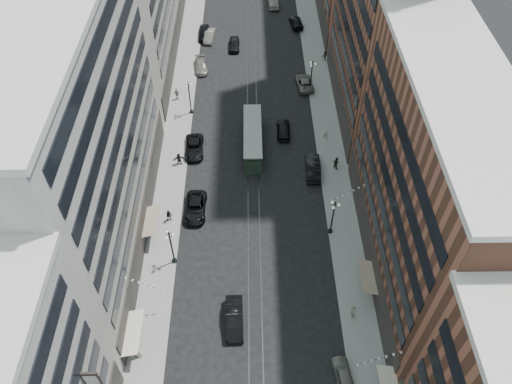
{
  "coord_description": "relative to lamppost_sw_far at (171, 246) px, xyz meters",
  "views": [
    {
      "loc": [
        -0.32,
        -4.61,
        48.15
      ],
      "look_at": [
        0.27,
        34.24,
        5.0
      ],
      "focal_mm": 35.0,
      "sensor_mm": 36.0,
      "label": 1
    }
  ],
  "objects": [
    {
      "name": "car_13",
      "position": [
        6.25,
        44.9,
        -2.33
      ],
      "size": [
        1.81,
        4.49,
        1.53
      ],
      "primitive_type": "imported",
      "rotation": [
        0.0,
        0.0,
        -0.0
      ],
      "color": "black",
      "rests_on": "ground"
    },
    {
      "name": "pedestrian_8",
      "position": [
        19.57,
        21.0,
        -2.11
      ],
      "size": [
        0.62,
        0.41,
        1.67
      ],
      "primitive_type": "imported",
      "rotation": [
        0.0,
        0.0,
        3.13
      ],
      "color": "#B2A494",
      "rests_on": "sidewalk_east"
    },
    {
      "name": "car_7",
      "position": [
        1.05,
        18.57,
        -2.35
      ],
      "size": [
        2.7,
        5.47,
        1.49
      ],
      "primitive_type": "imported",
      "rotation": [
        0.0,
        0.0,
        0.04
      ],
      "color": "black",
      "rests_on": "ground"
    },
    {
      "name": "car_11",
      "position": [
        17.6,
        33.44,
        -2.36
      ],
      "size": [
        3.01,
        5.52,
        1.47
      ],
      "primitive_type": "imported",
      "rotation": [
        0.0,
        0.0,
        3.25
      ],
      "color": "#656359",
      "rests_on": "ground"
    },
    {
      "name": "building_east_mid",
      "position": [
        26.2,
        -0.0,
        8.9
      ],
      "size": [
        8.0,
        30.0,
        24.0
      ],
      "primitive_type": "cube",
      "color": "brown",
      "rests_on": "ground"
    },
    {
      "name": "car_14",
      "position": [
        13.57,
        59.75,
        -2.29
      ],
      "size": [
        2.14,
        5.03,
        1.62
      ],
      "primitive_type": "imported",
      "rotation": [
        0.0,
        0.0,
        3.23
      ],
      "color": "gray",
      "rests_on": "ground"
    },
    {
      "name": "ground",
      "position": [
        9.2,
        32.0,
        -3.1
      ],
      "size": [
        220.0,
        220.0,
        0.0
      ],
      "primitive_type": "plane",
      "color": "black",
      "rests_on": "ground"
    },
    {
      "name": "rail_west",
      "position": [
        8.5,
        42.0,
        -3.09
      ],
      "size": [
        0.12,
        180.0,
        0.02
      ],
      "primitive_type": "cube",
      "color": "#2D2D33",
      "rests_on": "ground"
    },
    {
      "name": "pedestrian_7",
      "position": [
        20.36,
        14.91,
        -2.01
      ],
      "size": [
        0.99,
        1.0,
        1.87
      ],
      "primitive_type": "imported",
      "rotation": [
        0.0,
        0.0,
        2.33
      ],
      "color": "black",
      "rests_on": "sidewalk_east"
    },
    {
      "name": "lamppost_se_mid",
      "position": [
        18.4,
        32.0,
        0.0
      ],
      "size": [
        1.03,
        1.14,
        5.52
      ],
      "color": "black",
      "rests_on": "sidewalk_east"
    },
    {
      "name": "building_west_mid",
      "position": [
        -7.8,
        5.0,
        10.9
      ],
      "size": [
        8.0,
        36.0,
        28.0
      ],
      "primitive_type": "cube",
      "color": "#AAA696",
      "rests_on": "ground"
    },
    {
      "name": "car_10",
      "position": [
        17.21,
        14.24,
        -2.21
      ],
      "size": [
        2.12,
        5.46,
        1.77
      ],
      "primitive_type": "imported",
      "rotation": [
        0.0,
        0.0,
        3.1
      ],
      "color": "black",
      "rests_on": "ground"
    },
    {
      "name": "pedestrian_4",
      "position": [
        19.43,
        -7.23,
        -1.97
      ],
      "size": [
        0.62,
        1.18,
        1.94
      ],
      "primitive_type": "imported",
      "rotation": [
        0.0,
        0.0,
        1.66
      ],
      "color": "beige",
      "rests_on": "sidewalk_east"
    },
    {
      "name": "car_2",
      "position": [
        1.94,
        7.54,
        -2.33
      ],
      "size": [
        2.63,
        5.58,
        1.54
      ],
      "primitive_type": "imported",
      "rotation": [
        0.0,
        0.0,
        -0.01
      ],
      "color": "black",
      "rests_on": "ground"
    },
    {
      "name": "pedestrian_2",
      "position": [
        -1.12,
        6.08,
        -2.09
      ],
      "size": [
        0.88,
        0.55,
        1.72
      ],
      "primitive_type": "imported",
      "rotation": [
        0.0,
        0.0,
        0.11
      ],
      "color": "black",
      "rests_on": "sidewalk_west"
    },
    {
      "name": "sidewalk_east",
      "position": [
        20.2,
        42.0,
        -3.02
      ],
      "size": [
        4.0,
        180.0,
        0.15
      ],
      "primitive_type": "cube",
      "color": "gray",
      "rests_on": "ground"
    },
    {
      "name": "car_8",
      "position": [
        0.8,
        38.42,
        -2.39
      ],
      "size": [
        2.55,
        5.09,
        1.42
      ],
      "primitive_type": "imported",
      "rotation": [
        0.0,
        0.0,
        0.12
      ],
      "color": "slate",
      "rests_on": "ground"
    },
    {
      "name": "lamppost_se_far",
      "position": [
        18.4,
        4.0,
        0.0
      ],
      "size": [
        1.03,
        1.14,
        5.52
      ],
      "color": "black",
      "rests_on": "sidewalk_east"
    },
    {
      "name": "lamppost_sw_far",
      "position": [
        0.0,
        0.0,
        0.0
      ],
      "size": [
        1.03,
        1.14,
        5.52
      ],
      "color": "black",
      "rests_on": "sidewalk_west"
    },
    {
      "name": "sidewalk_west",
      "position": [
        -1.8,
        42.0,
        -3.02
      ],
      "size": [
        4.0,
        180.0,
        0.15
      ],
      "primitive_type": "cube",
      "color": "gray",
      "rests_on": "ground"
    },
    {
      "name": "pedestrian_5",
      "position": [
        -0.83,
        16.02,
        -2.06
      ],
      "size": [
        1.7,
        0.85,
        1.76
      ],
      "primitive_type": "imported",
      "rotation": [
        0.0,
        0.0,
        0.24
      ],
      "color": "black",
      "rests_on": "sidewalk_west"
    },
    {
      "name": "streetcar",
      "position": [
        9.2,
        19.41,
        -1.67
      ],
      "size": [
        2.48,
        11.18,
        3.09
      ],
      "color": "#233728",
      "rests_on": "ground"
    },
    {
      "name": "rail_east",
      "position": [
        9.9,
        42.0,
        -3.09
      ],
      "size": [
        0.12,
        180.0,
        0.02
      ],
      "primitive_type": "cube",
      "color": "#2D2D33",
      "rests_on": "ground"
    },
    {
      "name": "car_4",
      "position": [
        17.6,
        -13.77,
        -2.39
      ],
      "size": [
        2.2,
        4.32,
        1.41
      ],
      "primitive_type": "imported",
      "rotation": [
        0.0,
        0.0,
        3.28
      ],
      "color": "slate",
      "rests_on": "ground"
    },
    {
      "name": "car_5",
      "position": [
        7.0,
        -7.68,
        -2.24
      ],
      "size": [
        1.99,
        5.27,
        1.72
      ],
      "primitive_type": "imported",
      "rotation": [
        0.0,
        0.0,
        0.03
      ],
      "color": "black",
      "rests_on": "ground"
    },
    {
      "name": "lamppost_sw_mid",
      "position": [
        0.0,
        27.0,
        0.0
      ],
      "size": [
        1.03,
        1.14,
        5.52
      ],
      "color": "black",
      "rests_on": "sidewalk_west"
    },
    {
      "name": "car_12",
      "position": [
        17.6,
        52.22,
        -2.35
      ],
      "size": [
        2.68,
        5.33,
        1.48
      ],
      "primitive_type": "imported",
      "rotation": [
        0.0,
        0.0,
        3.26
      ],
      "color": "black",
      "rests_on": "ground"
    },
    {
      "name": "pedestrian_1",
      "position": [
        -2.42,
        -11.24,
        -2.1
      ],
      "size": [
        0.92,
        0.66,
        1.69
      ],
      "primitive_type": "imported",
      "rotation": [
        0.0,
        0.0,
        2.86
      ],
      "color": "beige",
      "rests_on": "sidewalk_west"
    },
    {
      "name": "car_extra_0",
      "position": [
        13.68,
        22.21,
        -2.3
      ],
      "size": [
        2.01,
        4.74,
        1.6
      ],
      "primitive_type": "imported",
      "rotation": [
        0.0,
        0.0,
        3.12
      ],
      "color": "black",
      "rests_on": "ground"
    },
    {
      "name": "car_9",
      "position": [
        0.8,
        48.51,
        -2.25
      ],
      "size": [
        2.12,
        5.03,
        1.7
      ],
      "primitive_type": "imported",
      "rotation": [
        0.0,
        0.0,
        0.02
      ],
      "color": "black",
      "rests_on": "ground"
    },
    {
      "name": "car_extra_1",
      "position": [
        1.78,
        47.73,
        -2.35
      ],
      "size": [
        2.07,
        4.7,
        1.5
      ],
      "primitive_type": "imported",
      "rotation": [
        0.0,
        0.0,
        -0.11
      ],
      "color": "slate",
      "rests_on": "ground"
    },
    {
      "name": "pedestrian_9",
      "position": [
        21.67,
        40.6,
        -2.06
      ],
      "size": [
        1.19,
        0.59,
        1.78
      ],
      "primitive_type": "imported",
      "rotation": [
        0.0,
        0.0,
        0.11
      ],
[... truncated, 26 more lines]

